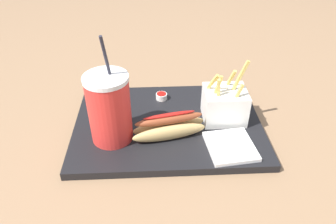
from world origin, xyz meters
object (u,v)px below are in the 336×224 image
(fries_basket, at_px, (224,104))
(ketchup_cup_1, at_px, (162,96))
(soda_cup, at_px, (109,108))
(hot_dog_1, at_px, (168,127))
(ketchup_cup_2, at_px, (208,93))
(napkin_stack, at_px, (231,146))

(fries_basket, xyz_separation_m, ketchup_cup_1, (-0.16, 0.10, -0.03))
(soda_cup, distance_m, hot_dog_1, 0.15)
(ketchup_cup_1, bearing_deg, ketchup_cup_2, 4.29)
(hot_dog_1, height_order, napkin_stack, hot_dog_1)
(ketchup_cup_1, distance_m, napkin_stack, 0.27)
(ketchup_cup_2, bearing_deg, hot_dog_1, -125.51)
(napkin_stack, bearing_deg, ketchup_cup_2, 94.65)
(soda_cup, bearing_deg, fries_basket, 12.55)
(ketchup_cup_1, bearing_deg, soda_cup, -127.35)
(fries_basket, relative_size, napkin_stack, 1.46)
(ketchup_cup_2, bearing_deg, soda_cup, -146.35)
(fries_basket, bearing_deg, napkin_stack, -92.29)
(fries_basket, xyz_separation_m, ketchup_cup_2, (-0.02, 0.11, -0.03))
(soda_cup, distance_m, ketchup_cup_1, 0.22)
(ketchup_cup_1, height_order, ketchup_cup_2, ketchup_cup_2)
(hot_dog_1, relative_size, ketchup_cup_1, 5.87)
(soda_cup, relative_size, fries_basket, 1.60)
(soda_cup, bearing_deg, ketchup_cup_2, 33.65)
(fries_basket, relative_size, ketchup_cup_1, 5.19)
(ketchup_cup_2, relative_size, napkin_stack, 0.28)
(hot_dog_1, distance_m, ketchup_cup_1, 0.17)
(ketchup_cup_1, relative_size, napkin_stack, 0.28)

